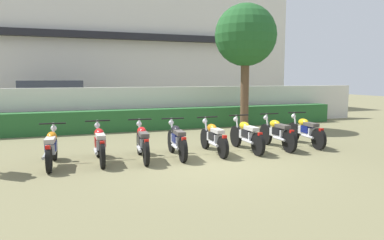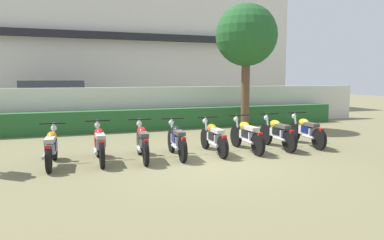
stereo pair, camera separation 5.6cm
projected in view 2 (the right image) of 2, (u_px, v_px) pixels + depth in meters
The scene contains 14 objects.
ground at pixel (209, 162), 8.61m from camera, with size 60.00×60.00×0.00m, color olive.
building at pixel (115, 45), 22.82m from camera, with size 21.57×6.50×8.12m.
compound_wall at pixel (148, 107), 14.59m from camera, with size 20.49×0.30×1.64m, color silver.
hedge_row at pixel (152, 119), 13.99m from camera, with size 16.39×0.70×0.80m, color #28602D.
parked_car at pixel (55, 102), 16.27m from camera, with size 4.65×2.41×1.89m.
tree_near_inspector at pixel (246, 36), 13.79m from camera, with size 2.39×2.39×4.84m.
motorcycle_in_row_0 at pixel (51, 147), 8.17m from camera, with size 0.60×1.82×0.94m.
motorcycle_in_row_1 at pixel (100, 143), 8.54m from camera, with size 0.60×1.84×0.97m.
motorcycle_in_row_2 at pixel (142, 142), 8.81m from camera, with size 0.60×1.90×0.97m.
motorcycle_in_row_3 at pixel (177, 140), 9.11m from camera, with size 0.60×1.83×0.96m.
motorcycle_in_row_4 at pixel (214, 137), 9.54m from camera, with size 0.60×1.90×0.94m.
motorcycle_in_row_5 at pixel (246, 135), 9.83m from camera, with size 0.60×1.93×0.96m.
motorcycle_in_row_6 at pixel (277, 133), 10.19m from camera, with size 0.60×1.88×0.97m.
motorcycle_in_row_7 at pixel (306, 131), 10.61m from camera, with size 0.60×1.95×0.96m.
Camera 2 is at (-3.24, -7.80, 2.01)m, focal length 33.55 mm.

